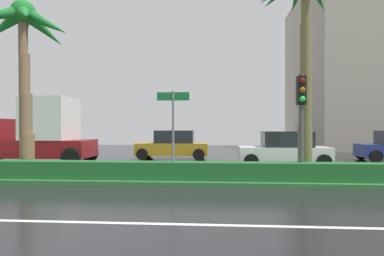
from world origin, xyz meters
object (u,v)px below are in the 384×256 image
at_px(street_name_sign, 173,123).
at_px(car_in_traffic_leading, 173,145).
at_px(palm_tree_centre_left, 305,3).
at_px(palm_tree_mid_left, 24,40).
at_px(car_in_traffic_second, 284,150).
at_px(box_truck_lead, 32,134).
at_px(traffic_signal_median_right, 301,107).

distance_m(street_name_sign, car_in_traffic_leading, 8.90).
distance_m(palm_tree_centre_left, car_in_traffic_leading, 10.99).
xyz_separation_m(palm_tree_mid_left, car_in_traffic_second, (10.66, 4.26, -4.44)).
distance_m(box_truck_lead, car_in_traffic_second, 12.99).
bearing_deg(palm_tree_centre_left, car_in_traffic_second, 89.22).
bearing_deg(box_truck_lead, traffic_signal_median_right, 156.71).
relative_size(palm_tree_centre_left, car_in_traffic_leading, 1.86).
distance_m(palm_tree_mid_left, street_name_sign, 6.76).
height_order(street_name_sign, box_truck_lead, box_truck_lead).
bearing_deg(box_truck_lead, palm_tree_centre_left, 161.88).
bearing_deg(street_name_sign, box_truck_lead, 145.61).
bearing_deg(car_in_traffic_second, street_name_sign, 47.92).
bearing_deg(car_in_traffic_leading, traffic_signal_median_right, 122.58).
xyz_separation_m(traffic_signal_median_right, car_in_traffic_second, (0.48, 5.06, -1.78)).
bearing_deg(car_in_traffic_second, traffic_signal_median_right, 84.59).
xyz_separation_m(palm_tree_mid_left, traffic_signal_median_right, (10.18, -0.80, -2.66)).
bearing_deg(street_name_sign, palm_tree_centre_left, 16.27).
xyz_separation_m(traffic_signal_median_right, box_truck_lead, (-12.49, 5.37, -1.06)).
height_order(palm_tree_centre_left, car_in_traffic_second, palm_tree_centre_left).
relative_size(street_name_sign, car_in_traffic_second, 0.70).
xyz_separation_m(traffic_signal_median_right, car_in_traffic_leading, (-5.44, 8.51, -1.78)).
bearing_deg(palm_tree_mid_left, traffic_signal_median_right, -4.51).
xyz_separation_m(palm_tree_centre_left, traffic_signal_median_right, (-0.43, -1.15, -3.89)).
height_order(palm_tree_centre_left, car_in_traffic_leading, palm_tree_centre_left).
bearing_deg(car_in_traffic_second, car_in_traffic_leading, -30.20).
distance_m(palm_tree_mid_left, traffic_signal_median_right, 10.55).
bearing_deg(palm_tree_mid_left, car_in_traffic_leading, 58.42).
bearing_deg(palm_tree_centre_left, car_in_traffic_leading, 128.55).
bearing_deg(street_name_sign, car_in_traffic_second, 47.92).
relative_size(palm_tree_mid_left, box_truck_lead, 1.04).
bearing_deg(car_in_traffic_leading, street_name_sign, 97.42).
relative_size(box_truck_lead, car_in_traffic_leading, 1.49).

